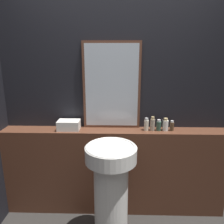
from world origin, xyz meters
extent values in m
cube|color=black|center=(0.00, 1.36, 1.25)|extent=(8.00, 0.06, 2.50)
cube|color=#512D1E|center=(0.00, 1.22, 0.46)|extent=(2.32, 0.22, 0.93)
cylinder|color=white|center=(-0.03, 0.79, 0.40)|extent=(0.30, 0.30, 0.80)
cylinder|color=white|center=(-0.03, 0.79, 0.87)|extent=(0.44, 0.44, 0.13)
torus|color=white|center=(-0.03, 0.79, 0.93)|extent=(0.43, 0.43, 0.02)
cube|color=#563323|center=(-0.04, 1.31, 1.37)|extent=(0.58, 0.03, 0.88)
cube|color=#B2BCC6|center=(-0.04, 1.30, 1.37)|extent=(0.53, 0.02, 0.83)
cube|color=silver|center=(-0.47, 1.22, 0.98)|extent=(0.22, 0.15, 0.10)
cylinder|color=beige|center=(0.32, 1.22, 0.98)|extent=(0.04, 0.04, 0.11)
cylinder|color=silver|center=(0.32, 1.22, 1.05)|extent=(0.03, 0.03, 0.02)
cylinder|color=gray|center=(0.38, 1.22, 0.99)|extent=(0.05, 0.05, 0.12)
cylinder|color=tan|center=(0.38, 1.22, 1.06)|extent=(0.03, 0.03, 0.03)
cylinder|color=#2D4C3D|center=(0.44, 1.22, 0.98)|extent=(0.05, 0.05, 0.09)
cylinder|color=silver|center=(0.44, 1.22, 1.03)|extent=(0.03, 0.03, 0.02)
cylinder|color=white|center=(0.51, 1.22, 0.98)|extent=(0.06, 0.06, 0.11)
cylinder|color=tan|center=(0.51, 1.22, 1.05)|extent=(0.04, 0.04, 0.02)
cylinder|color=#4C3823|center=(0.58, 1.22, 0.97)|extent=(0.04, 0.04, 0.09)
cylinder|color=silver|center=(0.58, 1.22, 1.02)|extent=(0.03, 0.03, 0.02)
camera|label=1|loc=(0.03, -0.89, 1.68)|focal=35.00mm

